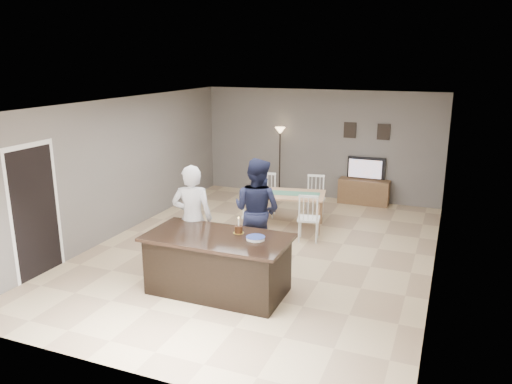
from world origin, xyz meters
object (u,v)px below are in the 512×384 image
at_px(kitchen_island, 218,264).
at_px(birthday_cake, 239,229).
at_px(floor_lamp, 280,143).
at_px(plate_stack, 256,238).
at_px(dining_table, 286,199).
at_px(television, 366,169).
at_px(man, 257,210).
at_px(tv_console, 364,192).
at_px(woman, 192,219).

relative_size(kitchen_island, birthday_cake, 8.47).
bearing_deg(floor_lamp, plate_stack, -74.27).
distance_m(plate_stack, dining_table, 3.21).
height_order(television, plate_stack, television).
distance_m(kitchen_island, man, 1.43).
bearing_deg(floor_lamp, kitchen_island, -80.13).
bearing_deg(dining_table, tv_console, 52.47).
bearing_deg(floor_lamp, birthday_cake, -77.25).
height_order(birthday_cake, dining_table, birthday_cake).
height_order(birthday_cake, plate_stack, birthday_cake).
xyz_separation_m(tv_console, dining_table, (-1.20, -2.36, 0.31)).
height_order(man, dining_table, man).
xyz_separation_m(woman, birthday_cake, (0.96, -0.31, 0.06)).
bearing_deg(tv_console, plate_stack, -96.44).
distance_m(television, floor_lamp, 2.23).
height_order(plate_stack, dining_table, dining_table).
bearing_deg(kitchen_island, plate_stack, 7.16).
relative_size(television, man, 0.50).
xyz_separation_m(woman, dining_table, (0.72, 2.66, -0.29)).
distance_m(television, plate_stack, 5.60).
relative_size(man, birthday_cake, 7.21).
relative_size(kitchen_island, woman, 1.19).
relative_size(tv_console, floor_lamp, 0.68).
relative_size(television, dining_table, 0.45).
distance_m(tv_console, plate_stack, 5.57).
distance_m(kitchen_island, television, 5.78).
relative_size(woman, plate_stack, 6.49).
distance_m(woman, plate_stack, 1.39).
relative_size(man, floor_lamp, 1.04).
bearing_deg(woman, kitchen_island, 124.63).
distance_m(woman, birthday_cake, 1.01).
relative_size(kitchen_island, plate_stack, 7.71).
bearing_deg(man, birthday_cake, 107.90).
bearing_deg(television, man, 75.49).
bearing_deg(floor_lamp, woman, -87.20).
bearing_deg(plate_stack, woman, 159.89).
bearing_deg(birthday_cake, tv_console, 79.78).
height_order(birthday_cake, floor_lamp, floor_lamp).
height_order(kitchen_island, tv_console, kitchen_island).
bearing_deg(man, television, -94.19).
distance_m(plate_stack, floor_lamp, 5.73).
distance_m(man, floor_lamp, 4.38).
xyz_separation_m(birthday_cake, floor_lamp, (-1.21, 5.34, 0.40)).
distance_m(birthday_cake, floor_lamp, 5.49).
xyz_separation_m(kitchen_island, tv_console, (1.20, 5.57, -0.15)).
distance_m(kitchen_island, plate_stack, 0.75).
height_order(kitchen_island, man, man).
height_order(woman, man, man).
distance_m(woman, floor_lamp, 5.05).
xyz_separation_m(man, birthday_cake, (0.15, -1.11, 0.04)).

